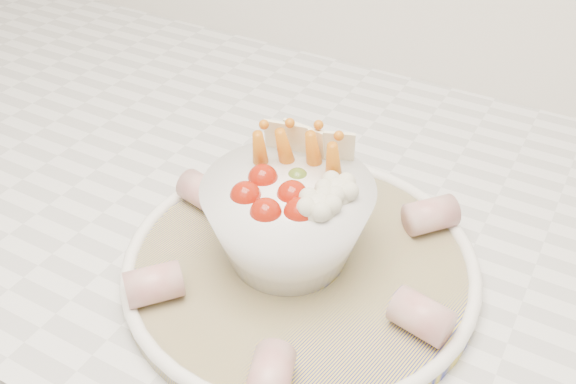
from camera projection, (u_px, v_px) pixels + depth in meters
The scene contains 3 objects.
serving_platter at pixel (300, 264), 0.57m from camera, with size 0.36×0.36×0.02m.
veggie_bowl at pixel (289, 218), 0.55m from camera, with size 0.15×0.15×0.11m.
cured_meat_rolls at pixel (301, 247), 0.56m from camera, with size 0.29×0.31×0.03m.
Camera 1 is at (0.06, 0.99, 1.33)m, focal length 40.00 mm.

